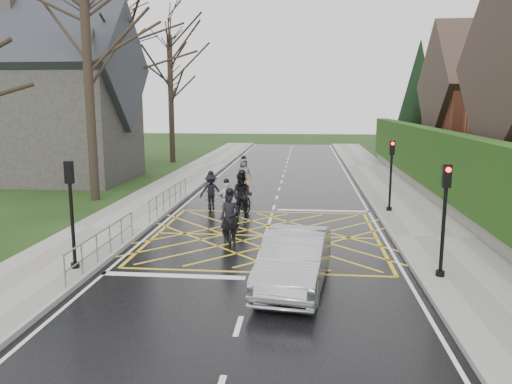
% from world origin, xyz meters
% --- Properties ---
extents(ground, '(120.00, 120.00, 0.00)m').
position_xyz_m(ground, '(0.00, 0.00, 0.00)').
color(ground, black).
rests_on(ground, ground).
extents(road, '(9.00, 80.00, 0.01)m').
position_xyz_m(road, '(0.00, 0.00, 0.01)').
color(road, black).
rests_on(road, ground).
extents(sidewalk_right, '(3.00, 80.00, 0.15)m').
position_xyz_m(sidewalk_right, '(6.00, 0.00, 0.07)').
color(sidewalk_right, gray).
rests_on(sidewalk_right, ground).
extents(sidewalk_left, '(3.00, 80.00, 0.15)m').
position_xyz_m(sidewalk_left, '(-6.00, 0.00, 0.07)').
color(sidewalk_left, gray).
rests_on(sidewalk_left, ground).
extents(stone_wall, '(0.50, 38.00, 0.70)m').
position_xyz_m(stone_wall, '(7.75, 6.00, 0.35)').
color(stone_wall, slate).
rests_on(stone_wall, ground).
extents(hedge, '(0.90, 38.00, 2.80)m').
position_xyz_m(hedge, '(7.75, 6.00, 2.10)').
color(hedge, '#193A10').
rests_on(hedge, stone_wall).
extents(house_far, '(9.80, 8.80, 10.30)m').
position_xyz_m(house_far, '(14.75, 18.00, 4.36)').
color(house_far, brown).
rests_on(house_far, ground).
extents(conifer, '(4.60, 4.60, 10.00)m').
position_xyz_m(conifer, '(10.75, 26.00, 4.99)').
color(conifer, black).
rests_on(conifer, ground).
extents(church, '(8.80, 7.80, 11.00)m').
position_xyz_m(church, '(-13.54, 12.00, 4.93)').
color(church, '#2D2B28').
rests_on(church, ground).
extents(tree_near, '(9.24, 9.24, 11.44)m').
position_xyz_m(tree_near, '(-9.00, 6.00, 7.91)').
color(tree_near, black).
rests_on(tree_near, ground).
extents(tree_mid, '(10.08, 10.08, 12.48)m').
position_xyz_m(tree_mid, '(-10.00, 14.00, 8.63)').
color(tree_mid, black).
rests_on(tree_mid, ground).
extents(tree_far, '(8.40, 8.40, 10.40)m').
position_xyz_m(tree_far, '(-9.30, 22.00, 7.19)').
color(tree_far, black).
rests_on(tree_far, ground).
extents(railing_south, '(0.05, 5.04, 1.03)m').
position_xyz_m(railing_south, '(-4.65, -3.50, 0.78)').
color(railing_south, slate).
rests_on(railing_south, ground).
extents(railing_north, '(0.05, 6.04, 1.03)m').
position_xyz_m(railing_north, '(-4.65, 4.00, 0.79)').
color(railing_north, slate).
rests_on(railing_north, ground).
extents(traffic_light_ne, '(0.24, 0.31, 3.21)m').
position_xyz_m(traffic_light_ne, '(5.10, 4.20, 1.66)').
color(traffic_light_ne, black).
rests_on(traffic_light_ne, ground).
extents(traffic_light_se, '(0.24, 0.31, 3.21)m').
position_xyz_m(traffic_light_se, '(5.10, -4.20, 1.66)').
color(traffic_light_se, black).
rests_on(traffic_light_se, ground).
extents(traffic_light_sw, '(0.24, 0.31, 3.21)m').
position_xyz_m(traffic_light_sw, '(-5.10, -4.50, 1.66)').
color(traffic_light_sw, black).
rests_on(traffic_light_sw, ground).
extents(cyclist_rear, '(1.07, 2.11, 1.95)m').
position_xyz_m(cyclist_rear, '(-1.14, -1.16, 0.63)').
color(cyclist_rear, black).
rests_on(cyclist_rear, ground).
extents(cyclist_back, '(1.07, 2.14, 2.07)m').
position_xyz_m(cyclist_back, '(-1.20, 2.76, 0.78)').
color(cyclist_back, black).
rests_on(cyclist_back, ground).
extents(cyclist_mid, '(1.14, 1.89, 1.76)m').
position_xyz_m(cyclist_mid, '(-2.85, 4.46, 0.64)').
color(cyclist_mid, black).
rests_on(cyclist_mid, ground).
extents(cyclist_front, '(0.93, 1.69, 1.64)m').
position_xyz_m(cyclist_front, '(-1.90, 2.95, 0.60)').
color(cyclist_front, black).
rests_on(cyclist_front, ground).
extents(cyclist_lead, '(1.43, 2.11, 1.94)m').
position_xyz_m(cyclist_lead, '(-1.95, 9.37, 0.67)').
color(cyclist_lead, orange).
rests_on(cyclist_lead, ground).
extents(car, '(2.11, 4.61, 1.47)m').
position_xyz_m(car, '(1.16, -4.97, 0.73)').
color(car, '#A3A4AA').
rests_on(car, ground).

